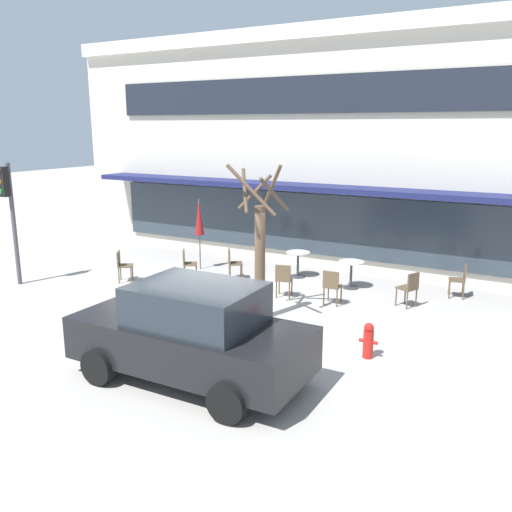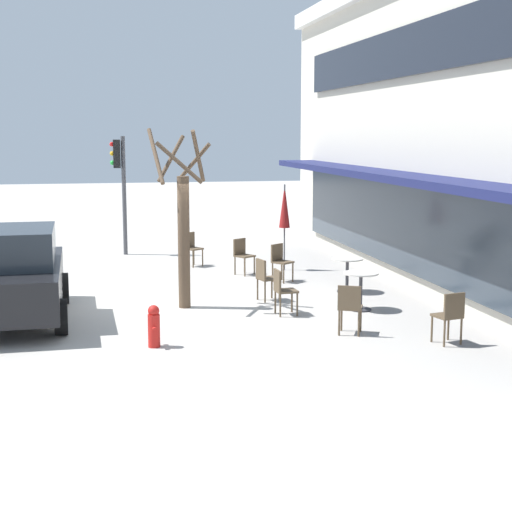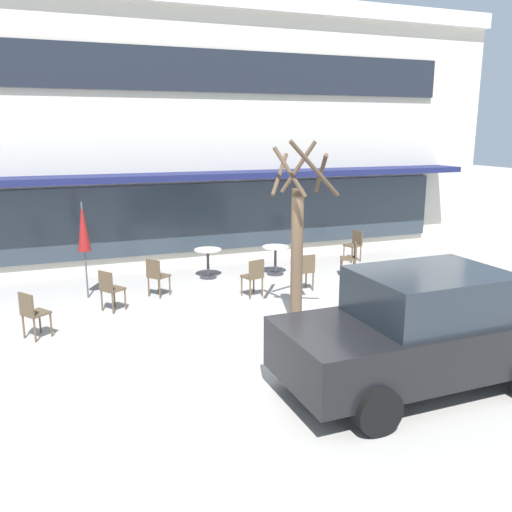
% 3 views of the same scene
% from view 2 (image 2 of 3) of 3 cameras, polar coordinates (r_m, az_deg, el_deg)
% --- Properties ---
extents(ground_plane, '(80.00, 80.00, 0.00)m').
position_cam_2_polar(ground_plane, '(16.57, -8.22, -3.29)').
color(ground_plane, '#ADA8A0').
extents(cafe_table_near_wall, '(0.70, 0.70, 0.76)m').
position_cam_2_polar(cafe_table_near_wall, '(15.65, 7.63, -2.08)').
color(cafe_table_near_wall, '#333338').
rests_on(cafe_table_near_wall, ground).
extents(cafe_table_streetside, '(0.70, 0.70, 0.76)m').
position_cam_2_polar(cafe_table_streetside, '(17.39, 6.65, -0.96)').
color(cafe_table_streetside, '#333338').
rests_on(cafe_table_streetside, ground).
extents(patio_umbrella_green_folded, '(0.28, 0.28, 2.20)m').
position_cam_2_polar(patio_umbrella_green_folded, '(19.95, 2.09, 3.59)').
color(patio_umbrella_green_folded, '#4C4C51').
rests_on(patio_umbrella_green_folded, ground).
extents(cafe_chair_0, '(0.56, 0.56, 0.89)m').
position_cam_2_polar(cafe_chair_0, '(19.46, -0.99, 0.19)').
color(cafe_chair_0, brown).
rests_on(cafe_chair_0, ground).
extents(cafe_chair_1, '(0.56, 0.56, 0.89)m').
position_cam_2_polar(cafe_chair_1, '(18.53, 1.78, -0.26)').
color(cafe_chair_1, brown).
rests_on(cafe_chair_1, ground).
extents(cafe_chair_2, '(0.56, 0.56, 0.89)m').
position_cam_2_polar(cafe_chair_2, '(20.75, -4.72, 0.70)').
color(cafe_chair_2, brown).
rests_on(cafe_chair_2, ground).
extents(cafe_chair_3, '(0.42, 0.42, 0.89)m').
position_cam_2_polar(cafe_chair_3, '(15.12, 1.94, -2.36)').
color(cafe_chair_3, brown).
rests_on(cafe_chair_3, ground).
extents(cafe_chair_4, '(0.47, 0.47, 0.89)m').
position_cam_2_polar(cafe_chair_4, '(13.39, 13.92, -4.09)').
color(cafe_chair_4, brown).
rests_on(cafe_chair_4, ground).
extents(cafe_chair_5, '(0.49, 0.49, 0.89)m').
position_cam_2_polar(cafe_chair_5, '(16.36, 0.68, -1.48)').
color(cafe_chair_5, brown).
rests_on(cafe_chair_5, ground).
extents(cafe_chair_6, '(0.53, 0.53, 0.89)m').
position_cam_2_polar(cafe_chair_6, '(13.72, 6.84, -3.58)').
color(cafe_chair_6, brown).
rests_on(cafe_chair_6, ground).
extents(parked_sedan, '(4.23, 2.08, 1.76)m').
position_cam_2_polar(parked_sedan, '(15.25, -17.38, -1.31)').
color(parked_sedan, black).
rests_on(parked_sedan, ground).
extents(street_tree, '(1.23, 1.24, 3.58)m').
position_cam_2_polar(street_tree, '(15.65, -5.35, 2.18)').
color(street_tree, brown).
rests_on(street_tree, ground).
extents(traffic_light_pole, '(0.26, 0.44, 3.40)m').
position_cam_2_polar(traffic_light_pole, '(22.82, -9.85, 5.82)').
color(traffic_light_pole, '#47474C').
rests_on(traffic_light_pole, ground).
extents(fire_hydrant, '(0.36, 0.20, 0.71)m').
position_cam_2_polar(fire_hydrant, '(13.01, -7.44, -5.07)').
color(fire_hydrant, red).
rests_on(fire_hydrant, ground).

